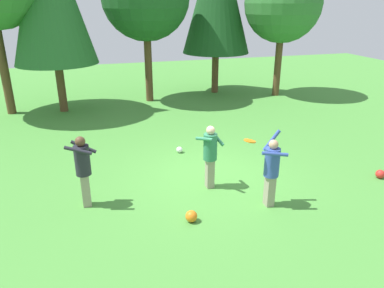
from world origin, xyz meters
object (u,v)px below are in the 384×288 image
ball_red (380,174)px  ball_white (179,150)px  person_catcher (210,152)px  ball_blue (272,148)px  frisbee (250,141)px  tree_far_right (283,4)px  ball_orange (191,216)px  person_thrower (272,167)px  person_bystander (83,166)px

ball_red → ball_white: ball_red is taller
person_catcher → ball_blue: size_ratio=5.98×
frisbee → tree_far_right: size_ratio=0.05×
person_catcher → ball_orange: 1.85m
ball_red → ball_orange: 5.47m
person_thrower → ball_orange: (-1.92, -0.15, -0.84)m
person_catcher → person_bystander: 3.03m
ball_red → tree_far_right: tree_far_right is taller
person_thrower → ball_red: size_ratio=7.59×
ball_blue → frisbee: bearing=-127.8°
frisbee → ball_red: 4.30m
frisbee → ball_blue: bearing=52.2°
frisbee → ball_blue: 3.71m
ball_red → tree_far_right: bearing=78.8°
person_bystander → ball_blue: (5.64, 1.65, -0.88)m
ball_white → ball_blue: ball_blue is taller
tree_far_right → person_thrower: bearing=-119.3°
ball_blue → ball_white: bearing=164.2°
ball_red → person_thrower: bearing=-173.5°
ball_orange → person_thrower: bearing=4.6°
ball_white → ball_red: bearing=-34.3°
person_thrower → ball_red: 3.64m
person_bystander → ball_orange: bearing=-15.8°
person_bystander → tree_far_right: tree_far_right is taller
ball_red → ball_white: (-4.72, 3.23, -0.02)m
person_catcher → tree_far_right: 10.96m
ball_white → ball_blue: bearing=-15.8°
person_bystander → frisbee: bearing=-0.0°
person_thrower → tree_far_right: bearing=-103.1°
tree_far_right → ball_red: bearing=-101.2°
person_bystander → ball_orange: 2.67m
ball_orange → tree_far_right: bearing=53.1°
frisbee → tree_far_right: tree_far_right is taller
person_catcher → frisbee: bearing=-0.0°
person_bystander → ball_white: (2.85, 2.44, -0.92)m
ball_blue → tree_far_right: (3.74, 6.67, 4.17)m
person_bystander → ball_red: 7.67m
frisbee → tree_far_right: (5.83, 9.37, 2.70)m
ball_white → ball_orange: 3.85m
ball_blue → ball_orange: (-3.51, -2.99, -0.01)m
person_thrower → ball_red: bearing=-157.3°
person_thrower → frisbee: person_thrower is taller
person_thrower → person_catcher: size_ratio=1.09×
ball_red → ball_blue: bearing=128.4°
ball_white → person_thrower: bearing=-71.7°
person_thrower → person_bystander: size_ratio=1.05×
ball_red → frisbee: bearing=-176.3°
frisbee → ball_white: bearing=101.3°
frisbee → ball_blue: (2.09, 2.69, -1.47)m
person_catcher → ball_blue: bearing=95.7°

